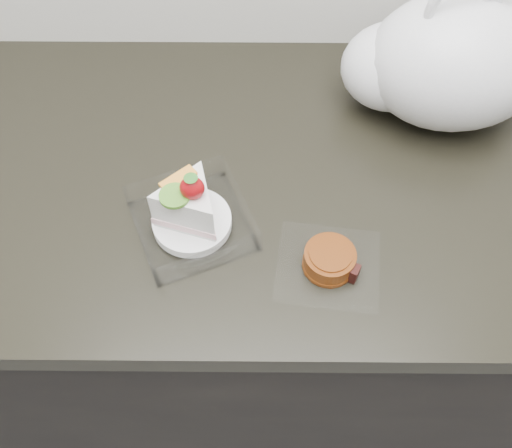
{
  "coord_description": "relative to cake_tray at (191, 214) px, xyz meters",
  "views": [
    {
      "loc": [
        -0.02,
        1.11,
        1.6
      ],
      "look_at": [
        -0.02,
        1.56,
        0.94
      ],
      "focal_mm": 40.0,
      "sensor_mm": 36.0,
      "label": 1
    }
  ],
  "objects": [
    {
      "name": "cake_tray",
      "position": [
        0.0,
        0.0,
        0.0
      ],
      "size": [
        0.21,
        0.21,
        0.12
      ],
      "rotation": [
        0.0,
        0.0,
        0.4
      ],
      "color": "white",
      "rests_on": "counter"
    },
    {
      "name": "mooncake_wrap",
      "position": [
        0.2,
        -0.07,
        -0.02
      ],
      "size": [
        0.16,
        0.15,
        0.03
      ],
      "rotation": [
        0.0,
        0.0,
        0.05
      ],
      "color": "white",
      "rests_on": "counter"
    },
    {
      "name": "plastic_bag",
      "position": [
        0.39,
        0.24,
        0.07
      ],
      "size": [
        0.33,
        0.23,
        0.26
      ],
      "rotation": [
        0.0,
        0.0,
        0.04
      ],
      "color": "white",
      "rests_on": "counter"
    },
    {
      "name": "counter",
      "position": [
        0.11,
        0.11,
        -0.48
      ],
      "size": [
        2.04,
        0.64,
        0.9
      ],
      "color": "black",
      "rests_on": "ground"
    }
  ]
}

